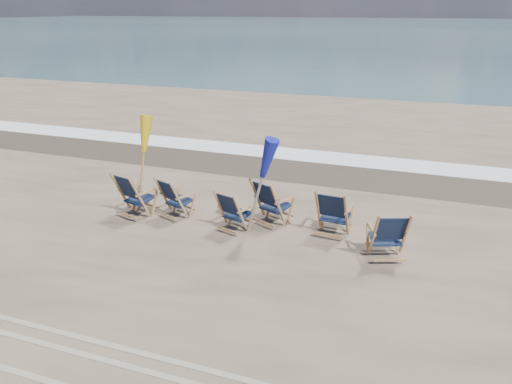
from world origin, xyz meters
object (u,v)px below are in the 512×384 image
beach_chair_0 (139,198)px  umbrella_blue (258,159)px  umbrella_yellow (140,139)px  beach_chair_4 (346,216)px  beach_chair_2 (240,215)px  beach_chair_5 (405,237)px  beach_chair_1 (179,201)px  beach_chair_3 (278,206)px

beach_chair_0 → umbrella_blue: bearing=-160.1°
umbrella_blue → umbrella_yellow: bearing=170.0°
beach_chair_4 → umbrella_blue: 2.16m
beach_chair_2 → beach_chair_5: (3.34, -0.01, 0.04)m
beach_chair_1 → umbrella_blue: umbrella_blue is taller
beach_chair_5 → beach_chair_1: bearing=-23.9°
beach_chair_0 → beach_chair_5: bearing=-163.7°
beach_chair_1 → beach_chair_2: size_ratio=1.03×
beach_chair_0 → beach_chair_5: (5.75, 0.04, -0.03)m
beach_chair_0 → beach_chair_3: size_ratio=1.02×
beach_chair_0 → umbrella_blue: size_ratio=0.50×
beach_chair_4 → beach_chair_0: bearing=12.8°
beach_chair_3 → beach_chair_5: (2.70, -0.59, -0.02)m
beach_chair_2 → beach_chair_5: size_ratio=0.92×
beach_chair_0 → beach_chair_4: (4.53, 0.61, -0.02)m
beach_chair_0 → beach_chair_2: size_ratio=1.16×
beach_chair_0 → beach_chair_4: 4.57m
beach_chair_2 → umbrella_blue: 1.28m
beach_chair_3 → umbrella_blue: (-0.28, -0.45, 1.16)m
beach_chair_1 → beach_chair_2: beach_chair_1 is taller
beach_chair_1 → beach_chair_2: 1.57m
beach_chair_1 → umbrella_yellow: umbrella_yellow is taller
beach_chair_4 → beach_chair_2: bearing=19.6°
umbrella_yellow → beach_chair_0: bearing=-65.9°
beach_chair_4 → umbrella_blue: size_ratio=0.48×
beach_chair_0 → beach_chair_2: 2.41m
beach_chair_0 → beach_chair_4: beach_chair_0 is taller
beach_chair_1 → beach_chair_4: bearing=-153.5°
beach_chair_5 → umbrella_blue: 3.21m
beach_chair_0 → beach_chair_1: bearing=-146.2°
beach_chair_4 → umbrella_yellow: 5.00m
beach_chair_1 → beach_chair_5: size_ratio=0.95×
beach_chair_3 → beach_chair_5: size_ratio=1.04×
beach_chair_1 → beach_chair_5: bearing=-161.4°
beach_chair_0 → beach_chair_3: 3.12m
beach_chair_5 → umbrella_yellow: size_ratio=0.47×
beach_chair_0 → beach_chair_4: size_ratio=1.04×
beach_chair_3 → umbrella_blue: umbrella_blue is taller
beach_chair_4 → umbrella_blue: (-1.76, -0.42, 1.17)m
beach_chair_2 → umbrella_blue: bearing=-142.6°
beach_chair_2 → beach_chair_3: beach_chair_3 is taller
beach_chair_1 → beach_chair_2: (1.56, -0.22, -0.02)m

